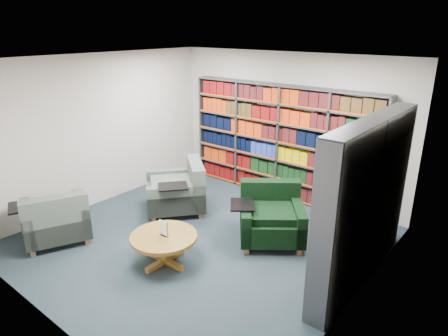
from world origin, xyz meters
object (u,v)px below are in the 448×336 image
Objects in this scene: chair_teal_left at (180,191)px; chair_green_right at (271,217)px; coffee_table at (164,241)px; chair_teal_front at (56,221)px.

chair_teal_left is 1.86m from chair_green_right.
coffee_table is (-0.77, -1.59, 0.00)m from chair_green_right.
chair_green_right is (1.85, 0.18, -0.02)m from chair_teal_left.
chair_teal_front is (-0.70, -2.05, -0.02)m from chair_teal_left.
chair_teal_left is at bearing 127.60° from coffee_table.
chair_green_right is 1.76m from coffee_table.
chair_green_right reaches higher than coffee_table.
chair_teal_left is at bearing 71.16° from chair_teal_front.
chair_green_right is at bearing 64.10° from coffee_table.
chair_teal_left is 1.11× the size of chair_teal_front.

